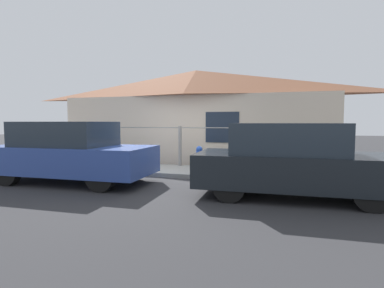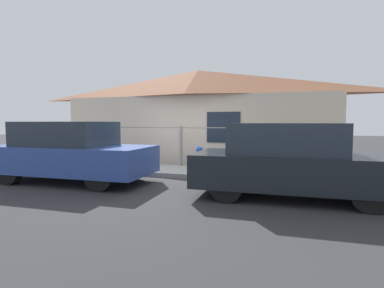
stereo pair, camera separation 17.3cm
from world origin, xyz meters
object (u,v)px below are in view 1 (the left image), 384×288
Objects in this scene: car_left at (70,152)px; car_right at (292,161)px; potted_plant_by_fence at (115,154)px; potted_plant_near_hydrant at (213,160)px; fire_hydrant at (199,159)px.

car_right is at bearing -1.18° from car_left.
potted_plant_near_hydrant is at bearing -4.46° from potted_plant_by_fence.
car_right is 7.79× the size of potted_plant_near_hydrant.
car_right is 6.02m from potted_plant_by_fence.
potted_plant_by_fence is at bearing 95.12° from car_left.
potted_plant_by_fence is (-3.13, 0.88, -0.05)m from fire_hydrant.
car_left is 6.67× the size of potted_plant_by_fence.
potted_plant_near_hydrant is (0.24, 0.61, -0.10)m from fire_hydrant.
potted_plant_by_fence is (-0.28, 2.52, -0.30)m from car_left.
car_left is 8.13× the size of potted_plant_near_hydrant.
car_right is at bearing -24.75° from potted_plant_by_fence.
potted_plant_by_fence reaches higher than potted_plant_near_hydrant.
fire_hydrant is (2.85, 1.64, -0.25)m from car_left.
car_right reaches higher than potted_plant_by_fence.
car_right is (5.18, -0.00, -0.02)m from car_left.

